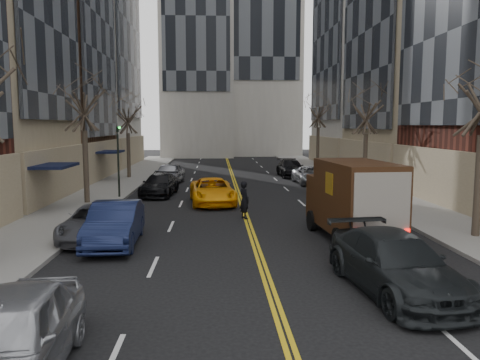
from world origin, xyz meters
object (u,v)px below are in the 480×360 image
Objects in this scene: observer_sedan at (395,263)px; pedestrian at (244,200)px; taxi at (212,191)px; ups_truck at (352,201)px.

observer_sedan is 3.11× the size of pedestrian.
observer_sedan reaches higher than taxi.
observer_sedan is 15.47m from taxi.
taxi is 2.87× the size of pedestrian.
taxi is at bearing 117.34° from ups_truck.
ups_truck is 6.00m from pedestrian.
ups_truck is at bearing 78.45° from observer_sedan.
ups_truck is at bearing -161.93° from pedestrian.
pedestrian is at bearing 102.04° from observer_sedan.
observer_sedan is 10.76m from pedestrian.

